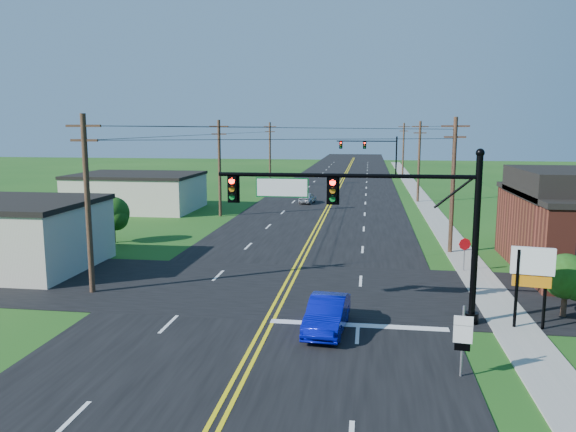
% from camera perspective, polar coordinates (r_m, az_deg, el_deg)
% --- Properties ---
extents(ground, '(260.00, 260.00, 0.00)m').
position_cam_1_polar(ground, '(18.47, -6.51, -17.88)').
color(ground, '#174614').
rests_on(ground, ground).
extents(road_main, '(16.00, 220.00, 0.04)m').
position_cam_1_polar(road_main, '(66.57, 4.44, 1.82)').
color(road_main, black).
rests_on(road_main, ground).
extents(road_cross, '(70.00, 10.00, 0.04)m').
position_cam_1_polar(road_cross, '(29.44, -0.55, -7.39)').
color(road_cross, black).
rests_on(road_cross, ground).
extents(sidewalk, '(2.00, 160.00, 0.08)m').
position_cam_1_polar(sidewalk, '(56.86, 14.38, 0.35)').
color(sidewalk, gray).
rests_on(sidewalk, ground).
extents(signal_mast_main, '(11.30, 0.60, 7.48)m').
position_cam_1_polar(signal_mast_main, '(24.18, 8.19, 0.39)').
color(signal_mast_main, black).
rests_on(signal_mast_main, ground).
extents(signal_mast_far, '(10.98, 0.60, 7.48)m').
position_cam_1_polar(signal_mast_far, '(95.98, 8.35, 6.67)').
color(signal_mast_far, black).
rests_on(signal_mast_far, ground).
extents(cream_bldg_near, '(10.20, 8.20, 4.10)m').
position_cam_1_polar(cream_bldg_near, '(37.26, -26.84, -1.67)').
color(cream_bldg_near, beige).
rests_on(cream_bldg_near, ground).
extents(cream_bldg_far, '(12.20, 9.20, 3.70)m').
position_cam_1_polar(cream_bldg_far, '(59.09, -15.09, 2.41)').
color(cream_bldg_far, beige).
rests_on(cream_bldg_far, ground).
extents(utility_pole_left_a, '(1.80, 0.28, 9.00)m').
position_cam_1_polar(utility_pole_left_a, '(29.58, -19.69, 1.47)').
color(utility_pole_left_a, '#372419').
rests_on(utility_pole_left_a, ground).
extents(utility_pole_left_b, '(1.80, 0.28, 9.00)m').
position_cam_1_polar(utility_pole_left_b, '(52.87, -6.97, 5.03)').
color(utility_pole_left_b, '#372419').
rests_on(utility_pole_left_b, ground).
extents(utility_pole_left_c, '(1.80, 0.28, 9.00)m').
position_cam_1_polar(utility_pole_left_c, '(79.21, -1.84, 6.40)').
color(utility_pole_left_c, '#372419').
rests_on(utility_pole_left_c, ground).
extents(utility_pole_right_a, '(1.80, 0.28, 9.00)m').
position_cam_1_polar(utility_pole_right_a, '(38.47, 16.41, 3.26)').
color(utility_pole_right_a, '#372419').
rests_on(utility_pole_right_a, ground).
extents(utility_pole_right_b, '(1.80, 0.28, 9.00)m').
position_cam_1_polar(utility_pole_right_b, '(64.25, 13.17, 5.56)').
color(utility_pole_right_b, '#372419').
rests_on(utility_pole_right_b, ground).
extents(utility_pole_right_c, '(1.80, 0.28, 9.00)m').
position_cam_1_polar(utility_pole_right_c, '(94.14, 11.64, 6.64)').
color(utility_pole_right_c, '#372419').
rests_on(utility_pole_right_c, ground).
extents(tree_right_back, '(3.00, 3.00, 4.10)m').
position_cam_1_polar(tree_right_back, '(43.89, 23.59, 0.75)').
color(tree_right_back, '#372419').
rests_on(tree_right_back, ground).
extents(shrub_corner, '(2.00, 2.00, 2.86)m').
position_cam_1_polar(shrub_corner, '(27.63, 26.41, -5.53)').
color(shrub_corner, '#372419').
rests_on(shrub_corner, ground).
extents(tree_left, '(2.40, 2.40, 3.37)m').
position_cam_1_polar(tree_left, '(42.55, -17.37, 0.26)').
color(tree_left, '#372419').
rests_on(tree_left, ground).
extents(blue_car, '(1.80, 4.32, 1.39)m').
position_cam_1_polar(blue_car, '(23.50, 3.98, -9.99)').
color(blue_car, '#070D9F').
rests_on(blue_car, ground).
extents(distant_car, '(1.88, 3.64, 1.18)m').
position_cam_1_polar(distant_car, '(61.96, 2.01, 1.84)').
color(distant_car, silver).
rests_on(distant_car, ground).
extents(route_sign, '(0.62, 0.13, 2.50)m').
position_cam_1_polar(route_sign, '(19.96, 17.33, -11.58)').
color(route_sign, slate).
rests_on(route_sign, ground).
extents(stop_sign, '(0.70, 0.20, 2.01)m').
position_cam_1_polar(stop_sign, '(34.07, 17.51, -3.08)').
color(stop_sign, slate).
rests_on(stop_sign, ground).
extents(pylon_sign, '(1.71, 0.52, 3.48)m').
position_cam_1_polar(pylon_sign, '(25.20, 23.56, -5.05)').
color(pylon_sign, black).
rests_on(pylon_sign, ground).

